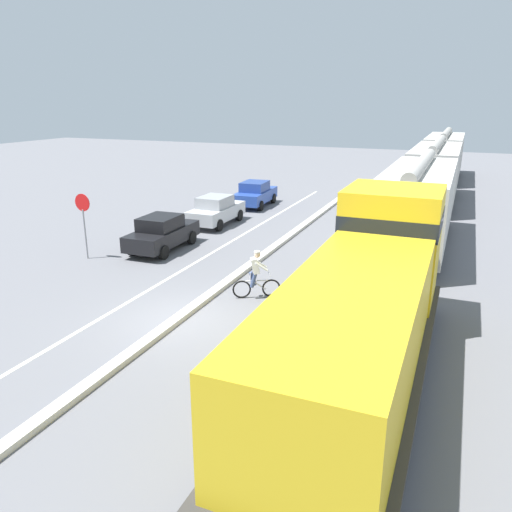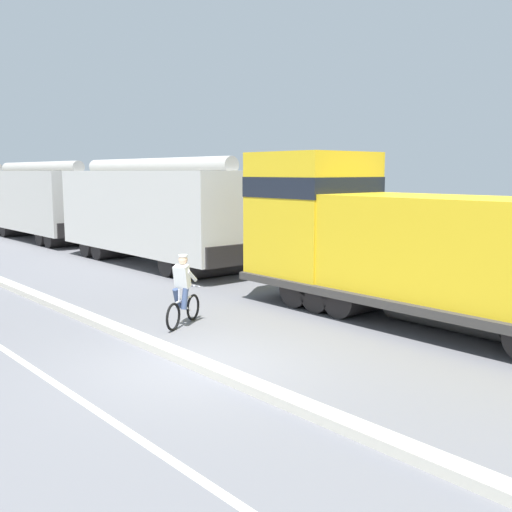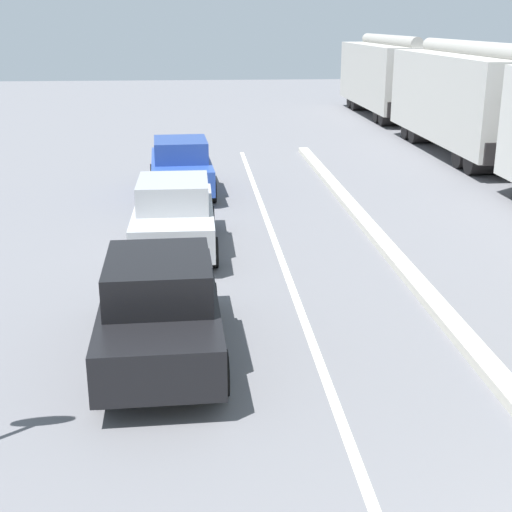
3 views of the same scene
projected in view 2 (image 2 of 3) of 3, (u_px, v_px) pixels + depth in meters
ground_plane at (196, 366)px, 11.36m from camera, size 120.00×120.00×0.00m
median_curb at (65, 308)px, 15.85m from camera, size 0.36×36.00×0.16m
locomotive at (419, 250)px, 14.38m from camera, size 3.10×11.61×4.20m
hopper_car_lead at (154, 212)px, 23.46m from camera, size 2.90×10.60×4.18m
hopper_car_middle at (41, 201)px, 32.15m from camera, size 2.90×10.60×4.18m
cyclist at (183, 292)px, 14.25m from camera, size 1.52×0.89×1.71m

